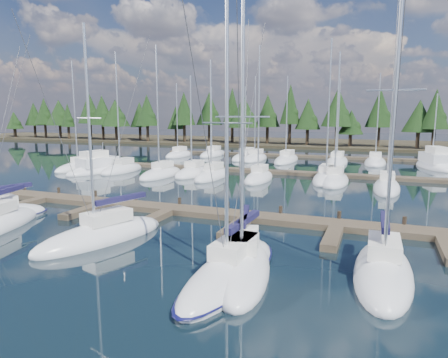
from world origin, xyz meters
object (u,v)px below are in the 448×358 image
at_px(front_sailboat_3, 102,235).
at_px(front_sailboat_6, 383,271).
at_px(motor_yacht_right, 434,164).
at_px(front_sailboat_4, 231,272).
at_px(main_dock, 169,211).
at_px(front_sailboat_5, 242,264).
at_px(motor_yacht_left, 98,168).

xyz_separation_m(front_sailboat_3, front_sailboat_6, (15.31, 0.17, 0.02)).
bearing_deg(front_sailboat_3, motor_yacht_right, 62.62).
bearing_deg(front_sailboat_6, front_sailboat_4, -158.53).
xyz_separation_m(main_dock, front_sailboat_3, (-0.61, -6.97, 0.08)).
height_order(main_dock, front_sailboat_3, front_sailboat_3).
relative_size(front_sailboat_3, front_sailboat_5, 0.99).
xyz_separation_m(main_dock, front_sailboat_5, (8.47, -8.26, 0.08)).
bearing_deg(front_sailboat_5, front_sailboat_3, 171.92).
distance_m(front_sailboat_3, front_sailboat_6, 15.31).
height_order(front_sailboat_4, motor_yacht_right, front_sailboat_4).
distance_m(main_dock, front_sailboat_6, 16.20).
relative_size(motor_yacht_left, motor_yacht_right, 0.93).
distance_m(motor_yacht_left, motor_yacht_right, 45.06).
bearing_deg(front_sailboat_6, main_dock, 155.20).
bearing_deg(front_sailboat_6, motor_yacht_right, 80.96).
bearing_deg(front_sailboat_4, front_sailboat_6, 21.47).
bearing_deg(main_dock, front_sailboat_6, -24.80).
distance_m(front_sailboat_3, motor_yacht_left, 28.98).
relative_size(front_sailboat_4, front_sailboat_6, 0.84).
distance_m(front_sailboat_3, motor_yacht_right, 47.97).
bearing_deg(motor_yacht_left, motor_yacht_right, 26.50).
bearing_deg(main_dock, front_sailboat_5, -44.26).
bearing_deg(front_sailboat_6, front_sailboat_3, -179.36).
distance_m(front_sailboat_5, motor_yacht_left, 36.24).
xyz_separation_m(front_sailboat_3, front_sailboat_4, (8.91, -2.35, -0.01)).
relative_size(front_sailboat_4, motor_yacht_left, 1.32).
distance_m(front_sailboat_6, motor_yacht_right, 42.96).
distance_m(front_sailboat_5, front_sailboat_6, 6.40).
relative_size(main_dock, motor_yacht_right, 4.29).
xyz_separation_m(front_sailboat_6, motor_yacht_right, (6.75, 42.43, 0.22)).
xyz_separation_m(front_sailboat_5, motor_yacht_left, (-27.34, 23.78, 0.22)).
distance_m(front_sailboat_3, front_sailboat_5, 9.17).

